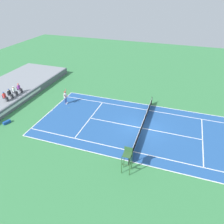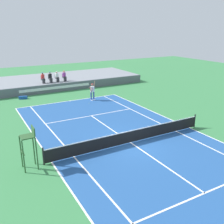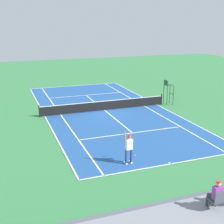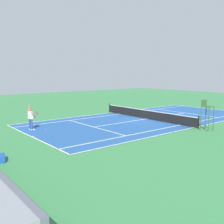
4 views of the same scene
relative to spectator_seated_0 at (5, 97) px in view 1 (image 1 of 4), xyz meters
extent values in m
plane|color=#387F47|center=(1.17, -17.65, -1.61)|extent=(80.00, 80.00, 0.00)
cube|color=#235193|center=(1.17, -17.65, -1.60)|extent=(10.98, 23.78, 0.02)
cube|color=white|center=(1.17, -5.76, -1.59)|extent=(10.98, 0.10, 0.01)
cube|color=white|center=(-4.32, -17.65, -1.59)|extent=(0.10, 23.78, 0.01)
cube|color=white|center=(6.66, -17.65, -1.59)|extent=(0.10, 23.78, 0.01)
cube|color=white|center=(-2.94, -17.65, -1.59)|extent=(0.10, 23.78, 0.01)
cube|color=white|center=(5.28, -17.65, -1.59)|extent=(0.10, 23.78, 0.01)
cube|color=white|center=(1.17, -11.25, -1.59)|extent=(8.22, 0.10, 0.01)
cube|color=white|center=(1.17, -24.05, -1.59)|extent=(8.22, 0.10, 0.01)
cube|color=white|center=(1.17, -17.65, -1.59)|extent=(0.10, 12.80, 0.01)
cube|color=white|center=(1.17, -5.86, -1.59)|extent=(0.10, 0.20, 0.01)
cylinder|color=black|center=(-4.77, -17.65, -1.08)|extent=(0.10, 0.10, 1.07)
cylinder|color=black|center=(7.11, -17.65, -1.08)|extent=(0.10, 0.10, 1.07)
cube|color=black|center=(1.17, -17.65, -1.13)|extent=(11.78, 0.02, 0.84)
cube|color=white|center=(1.17, -17.65, -0.71)|extent=(11.78, 0.03, 0.06)
cube|color=#565B66|center=(1.17, -1.11, -1.11)|extent=(24.69, 0.24, 1.00)
cube|color=silver|center=(1.17, -1.24, -1.06)|extent=(8.64, 0.01, 0.32)
cube|color=#474C56|center=(0.00, 0.02, -0.20)|extent=(0.44, 0.44, 0.06)
cube|color=#474C56|center=(0.00, 0.22, 0.05)|extent=(0.44, 0.06, 0.44)
cylinder|color=#4C4C51|center=(0.18, -0.13, -0.42)|extent=(0.04, 0.04, 0.38)
cylinder|color=#4C4C51|center=(-0.18, -0.13, -0.42)|extent=(0.04, 0.04, 0.38)
cube|color=#2D2D33|center=(0.00, -0.08, -0.12)|extent=(0.34, 0.44, 0.16)
cube|color=#2D2D33|center=(0.00, -0.28, -0.39)|extent=(0.30, 0.14, 0.44)
cube|color=red|center=(0.00, 0.08, 0.17)|extent=(0.36, 0.22, 0.52)
sphere|color=brown|center=(0.00, 0.08, 0.54)|extent=(0.20, 0.20, 0.20)
cylinder|color=#2D4CA8|center=(0.00, 0.08, 0.63)|extent=(0.19, 0.19, 0.05)
cube|color=#474C56|center=(0.90, 0.02, -0.20)|extent=(0.44, 0.44, 0.06)
cube|color=#474C56|center=(0.90, 0.22, 0.05)|extent=(0.44, 0.06, 0.44)
cylinder|color=#4C4C51|center=(1.08, -0.13, -0.42)|extent=(0.04, 0.04, 0.38)
cylinder|color=#4C4C51|center=(0.73, -0.13, -0.42)|extent=(0.04, 0.04, 0.38)
cube|color=#2D2D33|center=(0.90, -0.08, -0.12)|extent=(0.34, 0.44, 0.16)
cube|color=#2D2D33|center=(0.90, -0.28, -0.39)|extent=(0.30, 0.14, 0.44)
cube|color=black|center=(0.90, 0.08, 0.17)|extent=(0.36, 0.22, 0.52)
sphere|color=beige|center=(0.90, 0.08, 0.54)|extent=(0.20, 0.20, 0.20)
cylinder|color=#2D4CA8|center=(0.90, 0.08, 0.63)|extent=(0.19, 0.19, 0.05)
cube|color=#474C56|center=(1.75, 0.02, -0.20)|extent=(0.44, 0.44, 0.06)
cube|color=#474C56|center=(1.75, 0.22, 0.05)|extent=(0.44, 0.06, 0.44)
cylinder|color=#4C4C51|center=(1.93, -0.13, -0.42)|extent=(0.04, 0.04, 0.38)
cylinder|color=#4C4C51|center=(1.58, -0.13, -0.42)|extent=(0.04, 0.04, 0.38)
cube|color=#2D2D33|center=(1.75, -0.08, -0.12)|extent=(0.34, 0.44, 0.16)
cube|color=#2D2D33|center=(1.75, -0.28, -0.39)|extent=(0.30, 0.14, 0.44)
cube|color=white|center=(1.75, 0.08, 0.17)|extent=(0.36, 0.22, 0.52)
sphere|color=#A37556|center=(1.75, 0.08, 0.54)|extent=(0.20, 0.20, 0.20)
cylinder|color=white|center=(1.75, 0.08, 0.63)|extent=(0.19, 0.19, 0.05)
cube|color=#474C56|center=(2.70, 0.02, -0.20)|extent=(0.44, 0.44, 0.06)
cube|color=#474C56|center=(2.70, 0.22, 0.05)|extent=(0.44, 0.06, 0.44)
cylinder|color=#4C4C51|center=(2.87, -0.13, -0.42)|extent=(0.04, 0.04, 0.38)
cylinder|color=#4C4C51|center=(2.52, -0.13, -0.42)|extent=(0.04, 0.04, 0.38)
cube|color=#2D2D33|center=(2.70, -0.08, -0.12)|extent=(0.34, 0.44, 0.16)
cube|color=#2D2D33|center=(2.70, -0.28, -0.39)|extent=(0.30, 0.14, 0.44)
cube|color=purple|center=(2.70, 0.08, 0.17)|extent=(0.36, 0.22, 0.52)
sphere|color=tan|center=(2.70, 0.08, 0.54)|extent=(0.20, 0.20, 0.20)
cylinder|color=red|center=(2.70, 0.08, 0.63)|extent=(0.19, 0.19, 0.05)
cylinder|color=navy|center=(3.61, -6.64, -1.15)|extent=(0.15, 0.15, 0.92)
cylinder|color=navy|center=(3.29, -6.66, -1.15)|extent=(0.15, 0.15, 0.92)
cube|color=white|center=(3.61, -6.70, -1.56)|extent=(0.14, 0.29, 0.10)
cube|color=white|center=(3.29, -6.72, -1.56)|extent=(0.14, 0.29, 0.10)
cube|color=white|center=(3.45, -6.65, -0.39)|extent=(0.42, 0.27, 0.60)
sphere|color=#A37556|center=(3.45, -6.65, 0.08)|extent=(0.22, 0.22, 0.22)
cylinder|color=red|center=(3.45, -6.65, 0.17)|extent=(0.21, 0.21, 0.06)
cylinder|color=#A37556|center=(3.71, -6.66, 0.17)|extent=(0.10, 0.22, 0.61)
cylinder|color=#A37556|center=(3.20, -6.76, -0.37)|extent=(0.11, 0.33, 0.56)
cylinder|color=black|center=(3.16, -6.89, -0.50)|extent=(0.05, 0.19, 0.25)
torus|color=red|center=(3.16, -7.07, -0.24)|extent=(0.32, 0.21, 0.26)
cylinder|color=silver|center=(3.16, -7.07, -0.24)|extent=(0.28, 0.18, 0.22)
sphere|color=#D1E533|center=(2.63, -7.52, -1.58)|extent=(0.07, 0.07, 0.07)
cylinder|color=#2D562D|center=(-5.89, -18.00, -0.66)|extent=(0.07, 0.07, 1.90)
cylinder|color=#2D562D|center=(-5.89, -17.30, -0.66)|extent=(0.07, 0.07, 1.90)
cylinder|color=#2D562D|center=(-5.19, -18.00, -0.66)|extent=(0.07, 0.07, 1.90)
cylinder|color=#2D562D|center=(-5.19, -17.30, -0.66)|extent=(0.07, 0.07, 1.90)
cube|color=#2D562D|center=(-5.54, -17.65, 0.32)|extent=(0.70, 0.70, 0.06)
cube|color=#2D562D|center=(-5.19, -17.65, 0.59)|extent=(0.06, 0.70, 0.48)
cube|color=#2D562D|center=(-5.86, -17.65, -0.57)|extent=(0.10, 0.70, 0.04)
cube|color=#194799|center=(-2.97, -2.47, -1.45)|extent=(0.90, 0.55, 0.32)
cylinder|color=#194799|center=(-3.37, -2.35, -1.45)|extent=(0.15, 0.32, 0.32)
cylinder|color=#194799|center=(-2.57, -2.59, -1.45)|extent=(0.15, 0.32, 0.32)
camera|label=1|loc=(-18.24, -20.65, 12.43)|focal=33.86mm
camera|label=2|loc=(-7.74, -30.94, 5.93)|focal=41.24mm
camera|label=3|loc=(10.02, 8.39, 6.43)|focal=49.54mm
camera|label=4|loc=(-16.98, 1.42, 2.94)|focal=42.41mm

